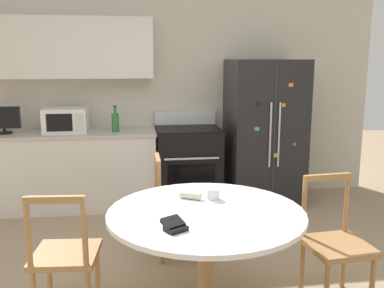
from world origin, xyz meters
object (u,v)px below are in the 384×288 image
(countertop_tv, at_px, (4,119))
(dining_chair_right, at_px, (335,244))
(dining_chair_far, at_px, (176,208))
(dining_chair_left, at_px, (65,256))
(oven_range, at_px, (188,165))
(microwave, at_px, (66,120))
(wallet, at_px, (174,226))
(candle_glass, at_px, (213,195))
(counter_bottle, at_px, (115,122))
(refrigerator, at_px, (264,133))

(countertop_tv, distance_m, dining_chair_right, 3.68)
(countertop_tv, relative_size, dining_chair_far, 0.39)
(dining_chair_left, bearing_deg, oven_range, 68.21)
(microwave, relative_size, wallet, 2.81)
(dining_chair_right, xyz_separation_m, candle_glass, (-0.85, 0.19, 0.34))
(microwave, bearing_deg, dining_chair_far, -50.91)
(countertop_tv, xyz_separation_m, counter_bottle, (1.22, -0.03, -0.05))
(counter_bottle, relative_size, dining_chair_far, 0.33)
(counter_bottle, bearing_deg, wallet, -80.16)
(countertop_tv, distance_m, counter_bottle, 1.22)
(counter_bottle, bearing_deg, candle_glass, -69.34)
(oven_range, relative_size, counter_bottle, 3.60)
(dining_chair_far, xyz_separation_m, candle_glass, (0.20, -0.70, 0.34))
(oven_range, bearing_deg, microwave, 179.58)
(dining_chair_far, xyz_separation_m, dining_chair_left, (-0.82, -0.84, 0.00))
(counter_bottle, distance_m, wallet, 2.61)
(dining_chair_left, relative_size, candle_glass, 9.66)
(microwave, xyz_separation_m, counter_bottle, (0.55, -0.04, -0.02))
(dining_chair_far, bearing_deg, dining_chair_right, 49.13)
(refrigerator, bearing_deg, microwave, 178.01)
(refrigerator, height_order, wallet, refrigerator)
(microwave, height_order, dining_chair_left, microwave)
(refrigerator, relative_size, dining_chair_right, 1.90)
(oven_range, xyz_separation_m, wallet, (-0.40, -2.59, 0.30))
(countertop_tv, relative_size, candle_glass, 3.79)
(microwave, xyz_separation_m, dining_chair_far, (1.12, -1.38, -0.60))
(counter_bottle, height_order, dining_chair_far, counter_bottle)
(candle_glass, bearing_deg, dining_chair_far, 105.76)
(microwave, distance_m, candle_glass, 2.48)
(countertop_tv, height_order, dining_chair_far, countertop_tv)
(wallet, bearing_deg, dining_chair_left, 151.10)
(microwave, bearing_deg, refrigerator, -1.99)
(oven_range, relative_size, wallet, 6.35)
(refrigerator, bearing_deg, dining_chair_right, -93.29)
(oven_range, distance_m, dining_chair_right, 2.39)
(countertop_tv, relative_size, dining_chair_right, 0.39)
(dining_chair_far, bearing_deg, countertop_tv, -127.69)
(oven_range, distance_m, candle_glass, 2.09)
(dining_chair_left, bearing_deg, countertop_tv, 118.24)
(countertop_tv, distance_m, dining_chair_left, 2.49)
(candle_glass, bearing_deg, wallet, -121.86)
(counter_bottle, height_order, wallet, counter_bottle)
(refrigerator, height_order, counter_bottle, refrigerator)
(oven_range, bearing_deg, refrigerator, -4.41)
(countertop_tv, relative_size, counter_bottle, 1.18)
(dining_chair_right, bearing_deg, oven_range, -76.77)
(refrigerator, height_order, dining_chair_left, refrigerator)
(counter_bottle, bearing_deg, dining_chair_far, -66.88)
(microwave, bearing_deg, wallet, -69.10)
(oven_range, height_order, dining_chair_right, oven_range)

